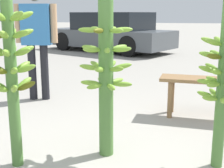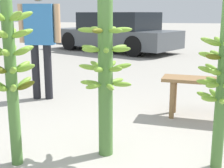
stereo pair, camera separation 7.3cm
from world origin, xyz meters
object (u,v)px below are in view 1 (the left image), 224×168
banana_stalk_left (11,62)px  banana_stalk_right (223,75)px  banana_stalk_center (106,67)px  parked_car (110,33)px  market_bench (224,86)px  vendor_person (36,33)px

banana_stalk_left → banana_stalk_right: banana_stalk_left is taller
banana_stalk_center → banana_stalk_right: size_ratio=1.04×
banana_stalk_center → parked_car: bearing=102.5°
market_bench → parked_car: (-2.87, 6.49, 0.21)m
banana_stalk_right → vendor_person: bearing=145.4°
banana_stalk_left → market_bench: size_ratio=1.07×
banana_stalk_center → vendor_person: 2.15m
banana_stalk_right → parked_car: size_ratio=0.32×
banana_stalk_left → parked_car: (-1.03, 8.09, -0.26)m
parked_car → banana_stalk_center: bearing=-142.5°
vendor_person → banana_stalk_left: bearing=-80.7°
banana_stalk_center → market_bench: 1.73m
banana_stalk_right → banana_stalk_center: bearing=178.3°
banana_stalk_center → banana_stalk_right: bearing=-1.7°
banana_stalk_center → banana_stalk_right: 0.96m
banana_stalk_left → banana_stalk_center: (0.69, 0.36, -0.08)m
banana_stalk_left → banana_stalk_right: size_ratio=1.09×
banana_stalk_left → banana_stalk_center: size_ratio=1.05×
banana_stalk_center → market_bench: (1.15, 1.23, -0.39)m
banana_stalk_center → vendor_person: (-1.41, 1.61, 0.18)m
banana_stalk_center → banana_stalk_left: bearing=-152.0°
banana_stalk_right → parked_car: 8.21m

